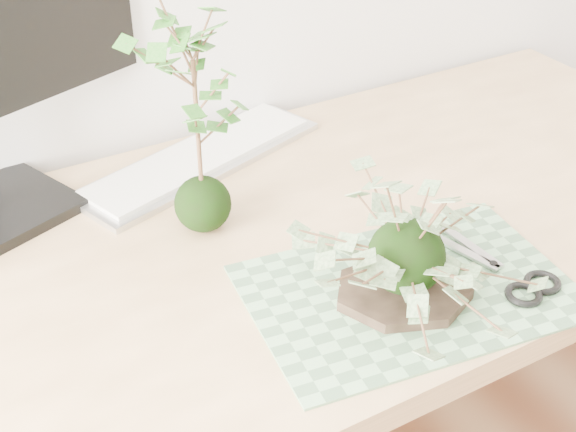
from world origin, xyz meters
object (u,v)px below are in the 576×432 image
object	(u,v)px
desk	(298,277)
ivy_kokedama	(409,226)
keyboard	(200,158)
maple_kokedama	(194,75)

from	to	relation	value
desk	ivy_kokedama	distance (m)	0.29
keyboard	desk	bearing A→B (deg)	-98.61
desk	maple_kokedama	world-z (taller)	maple_kokedama
desk	maple_kokedama	size ratio (longest dim) A/B	4.61
desk	maple_kokedama	xyz separation A→B (m)	(-0.12, 0.07, 0.33)
maple_kokedama	keyboard	xyz separation A→B (m)	(0.08, 0.18, -0.24)
ivy_kokedama	maple_kokedama	size ratio (longest dim) A/B	0.96
ivy_kokedama	maple_kokedama	distance (m)	0.34
maple_kokedama	keyboard	distance (m)	0.30
desk	maple_kokedama	bearing A→B (deg)	147.37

